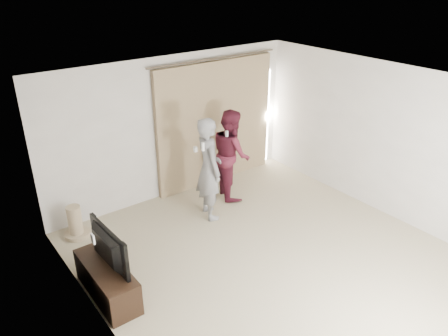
{
  "coord_description": "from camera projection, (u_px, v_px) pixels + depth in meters",
  "views": [
    {
      "loc": [
        -3.78,
        -3.76,
        4.03
      ],
      "look_at": [
        -0.02,
        1.2,
        1.08
      ],
      "focal_mm": 35.0,
      "sensor_mm": 36.0,
      "label": 1
    }
  ],
  "objects": [
    {
      "name": "floor",
      "position": [
        274.0,
        260.0,
        6.5
      ],
      "size": [
        5.5,
        5.5,
        0.0
      ],
      "primitive_type": "plane",
      "color": "tan",
      "rests_on": "ground"
    },
    {
      "name": "wall_back",
      "position": [
        173.0,
        127.0,
        7.92
      ],
      "size": [
        5.0,
        0.04,
        2.6
      ],
      "primitive_type": "cube",
      "color": "silver",
      "rests_on": "ground"
    },
    {
      "name": "wall_left",
      "position": [
        105.0,
        249.0,
        4.58
      ],
      "size": [
        0.04,
        5.5,
        2.6
      ],
      "color": "silver",
      "rests_on": "ground"
    },
    {
      "name": "ceiling",
      "position": [
        284.0,
        89.0,
        5.38
      ],
      "size": [
        5.0,
        5.5,
        0.01
      ],
      "primitive_type": "cube",
      "color": "silver",
      "rests_on": "wall_back"
    },
    {
      "name": "curtain",
      "position": [
        216.0,
        123.0,
        8.41
      ],
      "size": [
        2.8,
        0.11,
        2.46
      ],
      "color": "tan",
      "rests_on": "ground"
    },
    {
      "name": "tv_console",
      "position": [
        107.0,
        281.0,
        5.73
      ],
      "size": [
        0.42,
        1.21,
        0.47
      ],
      "primitive_type": "cube",
      "color": "black",
      "rests_on": "ground"
    },
    {
      "name": "tv",
      "position": [
        102.0,
        249.0,
        5.51
      ],
      "size": [
        0.16,
        0.95,
        0.55
      ],
      "primitive_type": "imported",
      "rotation": [
        0.0,
        0.0,
        1.61
      ],
      "color": "black",
      "rests_on": "tv_console"
    },
    {
      "name": "scratching_post",
      "position": [
        76.0,
        224.0,
        6.99
      ],
      "size": [
        0.41,
        0.41,
        0.54
      ],
      "color": "tan",
      "rests_on": "ground"
    },
    {
      "name": "person_man",
      "position": [
        209.0,
        169.0,
        7.28
      ],
      "size": [
        0.58,
        0.74,
        1.79
      ],
      "color": "gray",
      "rests_on": "ground"
    },
    {
      "name": "person_woman",
      "position": [
        231.0,
        154.0,
        7.98
      ],
      "size": [
        0.87,
        0.98,
        1.68
      ],
      "color": "#571929",
      "rests_on": "ground"
    }
  ]
}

